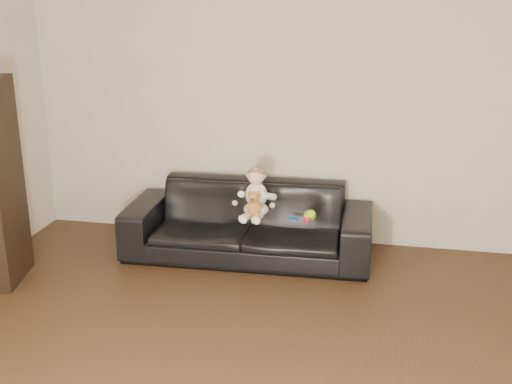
% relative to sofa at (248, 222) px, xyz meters
% --- Properties ---
extents(wall_back, '(5.00, 0.00, 5.00)m').
position_rel_sofa_xyz_m(wall_back, '(0.31, 0.50, 0.98)').
color(wall_back, beige).
rests_on(wall_back, ground).
extents(sofa, '(2.23, 0.92, 0.64)m').
position_rel_sofa_xyz_m(sofa, '(0.00, 0.00, 0.00)').
color(sofa, black).
rests_on(sofa, floor).
extents(baby, '(0.33, 0.40, 0.44)m').
position_rel_sofa_xyz_m(baby, '(0.09, -0.12, 0.30)').
color(baby, '#F8D3D1').
rests_on(baby, sofa).
extents(teddy_bear, '(0.13, 0.13, 0.22)m').
position_rel_sofa_xyz_m(teddy_bear, '(0.10, -0.25, 0.26)').
color(teddy_bear, '#AF7332').
rests_on(teddy_bear, sofa).
extents(toy_green, '(0.12, 0.14, 0.09)m').
position_rel_sofa_xyz_m(toy_green, '(0.57, -0.13, 0.15)').
color(toy_green, '#92DE1A').
rests_on(toy_green, sofa).
extents(toy_rattle, '(0.07, 0.07, 0.06)m').
position_rel_sofa_xyz_m(toy_rattle, '(0.56, -0.20, 0.13)').
color(toy_rattle, '#C8173E').
rests_on(toy_rattle, sofa).
extents(toy_blue_disc, '(0.10, 0.10, 0.01)m').
position_rel_sofa_xyz_m(toy_blue_disc, '(0.43, -0.14, 0.11)').
color(toy_blue_disc, blue).
rests_on(toy_blue_disc, sofa).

